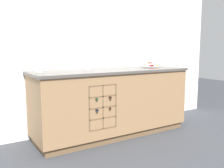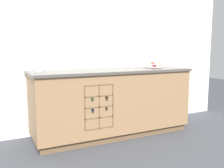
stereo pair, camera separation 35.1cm
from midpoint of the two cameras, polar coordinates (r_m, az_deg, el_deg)
The scene contains 6 objects.
ground_plane at distance 3.69m, azimuth -2.78°, elevation -11.31°, with size 14.00×14.00×0.00m, color #383A3F.
back_wall at distance 3.85m, azimuth -5.97°, elevation 8.80°, with size 4.62×0.06×2.55m, color white.
kitchen_island at distance 3.55m, azimuth -2.86°, elevation -4.11°, with size 2.26×0.75×0.93m.
fruit_bowl at distance 3.91m, azimuth 6.30°, elevation 4.41°, with size 0.30×0.30×0.09m.
white_pitcher at distance 3.26m, azimuth -19.29°, elevation 4.32°, with size 0.16×0.11×0.19m.
ceramic_mug at distance 3.50m, azimuth -8.36°, elevation 3.96°, with size 0.12×0.09×0.09m.
Camera 1 is at (-1.84, -2.96, 1.21)m, focal length 40.00 mm.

